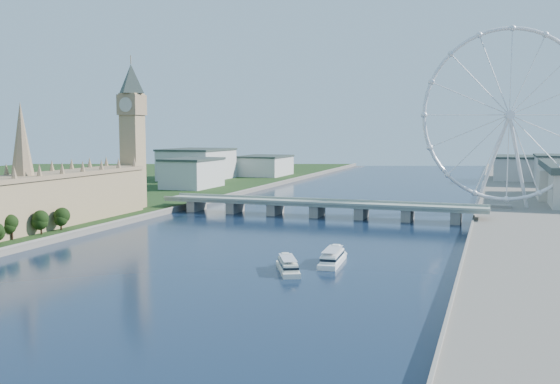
% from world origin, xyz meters
% --- Properties ---
extents(parliament_range, '(24.00, 200.00, 70.00)m').
position_xyz_m(parliament_range, '(-128.00, 170.00, 18.48)').
color(parliament_range, tan).
rests_on(parliament_range, ground).
extents(big_ben, '(20.02, 20.02, 110.00)m').
position_xyz_m(big_ben, '(-128.00, 278.00, 66.57)').
color(big_ben, tan).
rests_on(big_ben, ground).
extents(westminster_bridge, '(220.00, 22.00, 9.50)m').
position_xyz_m(westminster_bridge, '(0.00, 300.00, 6.63)').
color(westminster_bridge, gray).
rests_on(westminster_bridge, ground).
extents(london_eye, '(113.60, 39.12, 124.30)m').
position_xyz_m(london_eye, '(119.98, 355.08, 67.52)').
color(london_eye, silver).
rests_on(london_eye, ground).
extents(city_skyline, '(505.00, 280.00, 32.00)m').
position_xyz_m(city_skyline, '(39.22, 560.08, 16.96)').
color(city_skyline, beige).
rests_on(city_skyline, ground).
extents(tour_boat_near, '(19.26, 29.29, 6.39)m').
position_xyz_m(tour_boat_near, '(33.26, 137.56, 0.00)').
color(tour_boat_near, silver).
rests_on(tour_boat_near, ground).
extents(tour_boat_far, '(10.21, 32.14, 7.02)m').
position_xyz_m(tour_boat_far, '(46.74, 158.18, 0.00)').
color(tour_boat_far, white).
rests_on(tour_boat_far, ground).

